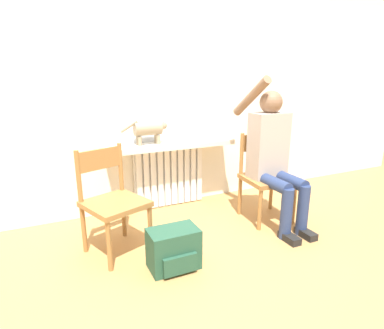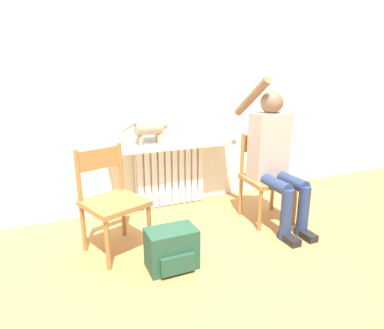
# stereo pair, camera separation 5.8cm
# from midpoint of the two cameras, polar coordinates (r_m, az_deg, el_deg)

# --- Properties ---
(ground_plane) EXTENTS (12.00, 12.00, 0.00)m
(ground_plane) POSITION_cam_midpoint_polar(r_m,az_deg,el_deg) (2.57, 5.02, -16.11)
(ground_plane) COLOR #B27F47
(wall_with_window) EXTENTS (7.00, 0.06, 2.70)m
(wall_with_window) POSITION_cam_midpoint_polar(r_m,az_deg,el_deg) (3.30, -5.44, 15.60)
(wall_with_window) COLOR white
(wall_with_window) RESTS_ON ground_plane
(radiator) EXTENTS (0.74, 0.08, 0.65)m
(radiator) POSITION_cam_midpoint_polar(r_m,az_deg,el_deg) (3.39, -4.56, -2.01)
(radiator) COLOR white
(radiator) RESTS_ON ground_plane
(windowsill) EXTENTS (1.32, 0.27, 0.05)m
(windowsill) POSITION_cam_midpoint_polar(r_m,az_deg,el_deg) (3.22, -4.15, 3.47)
(windowsill) COLOR silver
(windowsill) RESTS_ON radiator
(window_glass) EXTENTS (1.27, 0.01, 0.96)m
(window_glass) POSITION_cam_midpoint_polar(r_m,az_deg,el_deg) (3.28, -5.16, 12.60)
(window_glass) COLOR white
(window_glass) RESTS_ON windowsill
(chair_left) EXTENTS (0.54, 0.54, 0.82)m
(chair_left) POSITION_cam_midpoint_polar(r_m,az_deg,el_deg) (2.55, -14.62, -6.08)
(chair_left) COLOR #9E6B38
(chair_left) RESTS_ON ground_plane
(chair_right) EXTENTS (0.45, 0.45, 0.82)m
(chair_right) POSITION_cam_midpoint_polar(r_m,az_deg,el_deg) (3.12, 12.36, -1.94)
(chair_right) COLOR #9E6B38
(chair_right) RESTS_ON ground_plane
(person) EXTENTS (0.36, 0.95, 1.35)m
(person) POSITION_cam_midpoint_polar(r_m,az_deg,el_deg) (2.98, 13.76, 2.04)
(person) COLOR navy
(person) RESTS_ON ground_plane
(cat) EXTENTS (0.47, 0.13, 0.25)m
(cat) POSITION_cam_midpoint_polar(r_m,az_deg,el_deg) (3.12, -8.22, 6.25)
(cat) COLOR #9E896B
(cat) RESTS_ON windowsill
(backpack) EXTENTS (0.36, 0.25, 0.30)m
(backpack) POSITION_cam_midpoint_polar(r_m,az_deg,el_deg) (2.38, -3.99, -14.78)
(backpack) COLOR #234C38
(backpack) RESTS_ON ground_plane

